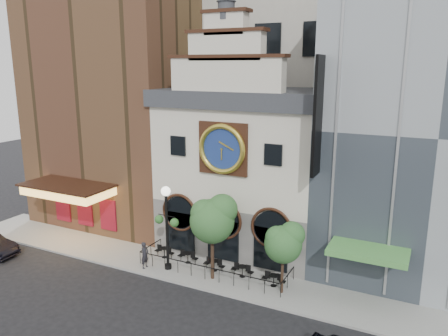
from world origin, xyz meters
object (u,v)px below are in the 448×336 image
object	(u,v)px
bistro_0	(164,252)
lamppost	(167,219)
pedestrian	(145,255)
tree_left	(213,218)
bistro_2	(214,264)
bistro_3	(242,270)
bistro_4	(274,279)
tree_right	(284,241)
bistro_1	(188,257)

from	to	relation	value
bistro_0	lamppost	bearing A→B (deg)	-48.29
pedestrian	tree_left	size ratio (longest dim) A/B	0.32
bistro_2	pedestrian	distance (m)	4.92
bistro_3	tree_left	bearing A→B (deg)	-147.71
bistro_3	pedestrian	distance (m)	6.94
bistro_0	pedestrian	bearing A→B (deg)	-97.98
pedestrian	tree_left	bearing A→B (deg)	-81.68
bistro_4	tree_right	size ratio (longest dim) A/B	0.34
bistro_4	tree_right	bearing A→B (deg)	-33.24
bistro_4	lamppost	world-z (taller)	lamppost
bistro_0	bistro_1	distance (m)	2.02
bistro_2	lamppost	xyz separation A→B (m)	(-3.05, -1.16, 3.24)
bistro_3	bistro_4	xyz separation A→B (m)	(2.33, -0.26, 0.00)
bistro_3	pedestrian	bearing A→B (deg)	-164.98
bistro_4	bistro_2	bearing A→B (deg)	177.28
bistro_2	lamppost	distance (m)	4.59
bistro_3	tree_right	distance (m)	4.35
bistro_0	bistro_1	size ratio (longest dim) A/B	1.00
tree_left	tree_right	distance (m)	4.84
tree_left	tree_right	size ratio (longest dim) A/B	1.25
tree_right	bistro_2	bearing A→B (deg)	172.15
bistro_3	tree_left	world-z (taller)	tree_left
tree_right	bistro_3	bearing A→B (deg)	166.02
bistro_3	lamppost	world-z (taller)	lamppost
bistro_1	pedestrian	bearing A→B (deg)	-139.04
tree_right	bistro_0	bearing A→B (deg)	174.18
bistro_1	lamppost	bearing A→B (deg)	-118.60
bistro_0	bistro_3	world-z (taller)	same
bistro_1	lamppost	xyz separation A→B (m)	(-0.77, -1.41, 3.24)
bistro_3	bistro_0	bearing A→B (deg)	178.25
bistro_1	bistro_4	world-z (taller)	same
bistro_1	tree_right	world-z (taller)	tree_right
bistro_1	bistro_4	size ratio (longest dim) A/B	1.00
bistro_2	pedestrian	xyz separation A→B (m)	(-4.58, -1.74, 0.48)
bistro_4	tree_right	world-z (taller)	tree_right
bistro_3	tree_left	distance (m)	4.29
bistro_1	pedestrian	xyz separation A→B (m)	(-2.30, -2.00, 0.48)
bistro_1	bistro_3	bearing A→B (deg)	-2.65
lamppost	tree_right	bearing A→B (deg)	6.43
bistro_1	bistro_4	bearing A→B (deg)	-3.98
bistro_2	tree_right	xyz separation A→B (m)	(5.21, -0.72, 2.96)
bistro_0	bistro_3	size ratio (longest dim) A/B	1.00
bistro_3	bistro_4	distance (m)	2.34
bistro_3	bistro_4	size ratio (longest dim) A/B	1.00
bistro_2	tree_left	bearing A→B (deg)	-65.26
bistro_2	pedestrian	bearing A→B (deg)	-159.19
bistro_2	bistro_4	distance (m)	4.44
bistro_2	tree_left	xyz separation A→B (m)	(0.46, -0.99, 3.82)
bistro_3	pedestrian	world-z (taller)	pedestrian
bistro_1	bistro_2	xyz separation A→B (m)	(2.28, -0.26, 0.00)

